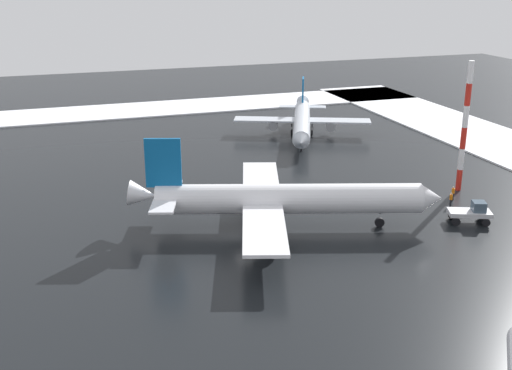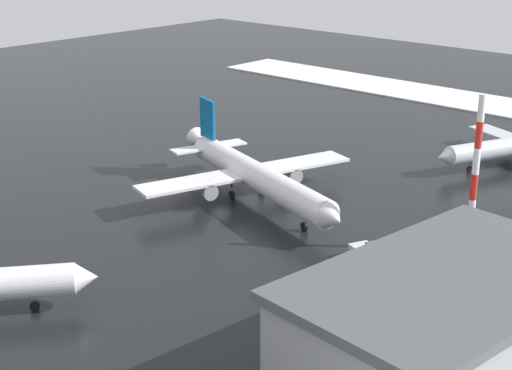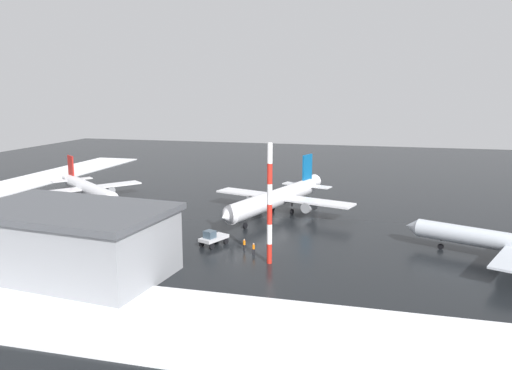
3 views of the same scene
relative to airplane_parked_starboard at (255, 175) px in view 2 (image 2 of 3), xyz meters
The scene contains 8 objects.
ground_plane 5.65m from the airplane_parked_starboard, 108.90° to the left, with size 240.00×240.00×0.00m, color black.
snow_bank_right 65.74m from the airplane_parked_starboard, ahead, with size 14.00×116.00×0.25m, color white.
airplane_parked_starboard is the anchor object (origin of this frame).
pushback_tug 21.41m from the airplane_parked_starboard, 104.81° to the right, with size 3.79×5.09×2.50m.
ground_crew_by_nose_gear 21.62m from the airplane_parked_starboard, 90.75° to the right, with size 0.36×0.36×1.71m.
ground_crew_near_tug 23.22m from the airplane_parked_starboard, 86.16° to the right, with size 0.36×0.36×1.71m.
antenna_mast 26.77m from the airplane_parked_starboard, 80.13° to the right, with size 0.70×0.70×16.40m.
cargo_hangar 40.84m from the airplane_parked_starboard, 117.42° to the right, with size 26.44×17.55×8.80m.
Camera 2 is at (-64.02, -64.40, 33.18)m, focal length 55.00 mm.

